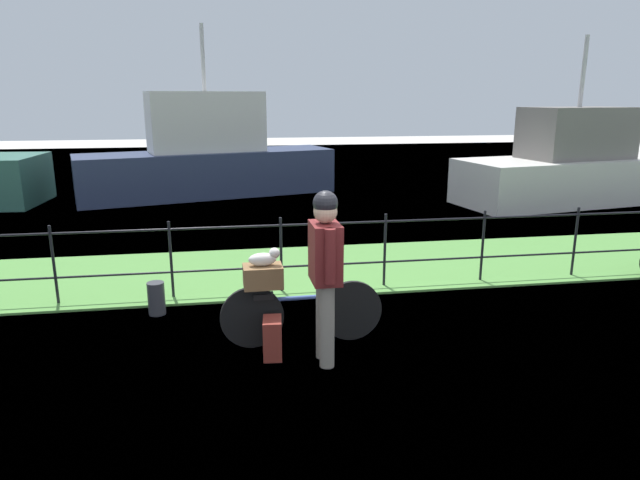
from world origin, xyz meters
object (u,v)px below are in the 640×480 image
object	(u,v)px
bicycle_main	(301,312)
wooden_crate	(263,276)
moored_boat_mid	(208,159)
mooring_bollard	(156,298)
cyclist_person	(325,263)
moored_boat_far	(573,168)
terrier_dog	(265,258)
backpack_on_paving	(273,338)

from	to	relation	value
bicycle_main	wooden_crate	xyz separation A→B (m)	(-0.38, -0.01, 0.42)
wooden_crate	moored_boat_mid	bearing A→B (deg)	94.98
mooring_bollard	moored_boat_mid	bearing A→B (deg)	87.31
wooden_crate	cyclist_person	world-z (taller)	cyclist_person
moored_boat_mid	moored_boat_far	size ratio (longest dim) A/B	1.13
moored_boat_mid	moored_boat_far	xyz separation A→B (m)	(8.68, -2.39, -0.12)
terrier_dog	cyclist_person	world-z (taller)	cyclist_person
wooden_crate	backpack_on_paving	distance (m)	0.62
bicycle_main	moored_boat_far	world-z (taller)	moored_boat_far
mooring_bollard	wooden_crate	bearing A→B (deg)	-42.16
cyclist_person	backpack_on_paving	world-z (taller)	cyclist_person
moored_boat_mid	backpack_on_paving	bearing A→B (deg)	-84.77
backpack_on_paving	mooring_bollard	distance (m)	1.84
terrier_dog	backpack_on_paving	world-z (taller)	terrier_dog
moored_boat_far	bicycle_main	bearing A→B (deg)	-137.31
cyclist_person	moored_boat_far	size ratio (longest dim) A/B	0.29
moored_boat_mid	moored_boat_far	world-z (taller)	moored_boat_mid
wooden_crate	mooring_bollard	world-z (taller)	wooden_crate
moored_boat_mid	bicycle_main	bearing A→B (deg)	-82.71
terrier_dog	moored_boat_far	size ratio (longest dim) A/B	0.05
backpack_on_paving	mooring_bollard	size ratio (longest dim) A/B	1.02
mooring_bollard	moored_boat_far	bearing A→B (deg)	32.75
terrier_dog	moored_boat_mid	size ratio (longest dim) A/B	0.05
bicycle_main	terrier_dog	world-z (taller)	terrier_dog
bicycle_main	backpack_on_paving	world-z (taller)	bicycle_main
backpack_on_paving	moored_boat_far	size ratio (longest dim) A/B	0.07
cyclist_person	terrier_dog	bearing A→B (deg)	140.47
terrier_dog	mooring_bollard	distance (m)	1.80
cyclist_person	mooring_bollard	distance (m)	2.46
wooden_crate	moored_boat_far	bearing A→B (deg)	41.31
bicycle_main	cyclist_person	xyz separation A→B (m)	(0.18, -0.45, 0.66)
mooring_bollard	moored_boat_mid	size ratio (longest dim) A/B	0.06
bicycle_main	cyclist_person	world-z (taller)	cyclist_person
bicycle_main	backpack_on_paving	bearing A→B (deg)	-139.69
bicycle_main	moored_boat_far	bearing A→B (deg)	42.69
backpack_on_paving	wooden_crate	bearing A→B (deg)	-160.86
mooring_bollard	moored_boat_mid	world-z (taller)	moored_boat_mid
mooring_bollard	moored_boat_far	distance (m)	10.80
terrier_dog	wooden_crate	bearing A→B (deg)	-178.86
terrier_dog	moored_boat_mid	bearing A→B (deg)	95.13
bicycle_main	moored_boat_far	xyz separation A→B (m)	(7.49, 6.91, 0.48)
mooring_bollard	bicycle_main	bearing A→B (deg)	-34.33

